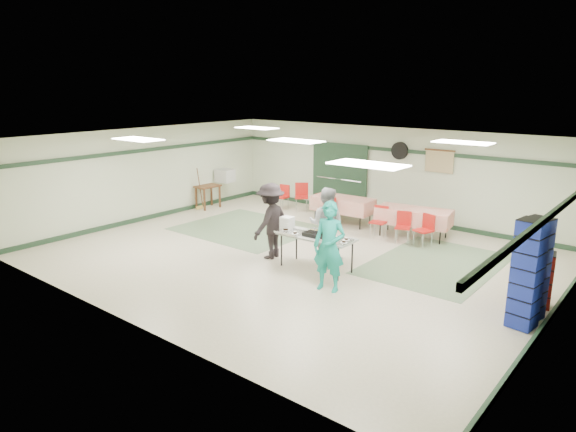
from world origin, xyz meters
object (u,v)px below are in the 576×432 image
Objects in this scene: chair_loose_a at (302,194)px; dining_table_b at (343,204)px; chair_c at (426,227)px; printer_table at (208,189)px; crate_stack_red at (541,279)px; chair_a at (403,224)px; chair_loose_b at (283,194)px; broom at (200,188)px; office_printer at (225,176)px; volunteer_teal at (329,247)px; volunteer_grey at (326,224)px; volunteer_dark at (271,221)px; chair_b at (380,218)px; chair_d at (328,209)px; crate_stack_blue_b at (527,275)px; serving_table at (316,238)px; dining_table_a at (414,216)px; crate_stack_blue_a at (534,269)px.

dining_table_b is at bearing -51.87° from chair_loose_a.
chair_c is 1.03× the size of printer_table.
chair_c is at bearing 147.18° from crate_stack_red.
chair_a is 4.71m from chair_loose_b.
chair_c is at bearing 17.27° from broom.
office_printer is (-7.21, 0.20, 0.46)m from chair_c.
volunteer_teal is 1.78m from volunteer_grey.
volunteer_dark is 2.19× the size of printer_table.
volunteer_dark is 1.32× the size of broom.
chair_c is at bearing -6.94° from chair_b.
chair_d is (-1.56, 2.35, -0.32)m from volunteer_grey.
volunteer_grey is 5.04m from chair_loose_b.
dining_table_b is at bearing 148.30° from crate_stack_blue_b.
crate_stack_blue_b is at bearing 82.58° from volunteer_dark.
serving_table is 3.19× the size of office_printer.
serving_table is at bearing -107.86° from dining_table_a.
broom is (-10.38, 1.16, 0.18)m from crate_stack_red.
serving_table is 3.62m from dining_table_a.
chair_d is 6.75m from crate_stack_blue_b.
chair_d is 6.33m from crate_stack_red.
office_printer is at bearing 158.58° from chair_a.
chair_b is at bearing -23.52° from dining_table_b.
volunteer_grey reaches higher than printer_table.
volunteer_grey is 6.39m from office_printer.
serving_table is 6.53m from printer_table.
dining_table_a is 1.08× the size of crate_stack_blue_b.
chair_b is 5.95m from office_printer.
chair_loose_a is 3.25m from broom.
chair_a is 6.63m from office_printer.
chair_loose_a is at bearing -65.54° from volunteer_grey.
volunteer_grey is 1.27× the size of broom.
chair_a is 4.20m from crate_stack_red.
dining_table_b is 1.78× the size of crate_stack_red.
serving_table is at bearing -68.20° from dining_table_b.
office_printer is at bearing 150.97° from serving_table.
crate_stack_blue_a is at bearing -63.00° from chair_loose_a.
chair_b is (-0.67, -0.57, -0.06)m from dining_table_a.
chair_c is at bearing -14.65° from dining_table_b.
dining_table_b is at bearing 156.44° from crate_stack_red.
office_printer is at bearing 91.74° from printer_table.
volunteer_dark is at bearing -57.66° from chair_loose_b.
chair_loose_b is (-3.96, 0.84, -0.03)m from chair_b.
volunteer_teal is 3.80m from chair_a.
chair_a is at bearing -14.11° from chair_loose_b.
chair_loose_a reaches higher than chair_loose_b.
chair_a is 0.60m from chair_c.
crate_stack_red reaches higher than chair_loose_b.
volunteer_teal reaches higher than broom.
printer_table is at bearing 144.33° from volunteer_teal.
printer_table is at bearing -123.80° from volunteer_dark.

